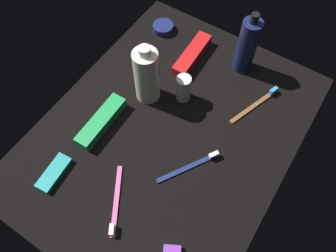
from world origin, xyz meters
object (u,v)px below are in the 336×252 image
(toothbrush_pink, at_px, (115,204))
(snack_bar_teal, at_px, (54,173))
(cream_tin_left, at_px, (163,27))
(lotion_bottle, at_px, (247,46))
(toothbrush_navy, at_px, (192,165))
(toothbrush_brown, at_px, (257,103))
(cream_tin_right, at_px, (145,69))
(deodorant_stick, at_px, (183,88))
(toothpaste_box_red, at_px, (192,55))
(toothpaste_box_green, at_px, (101,122))
(bodywash_bottle, at_px, (147,75))

(toothbrush_pink, distance_m, snack_bar_teal, 0.18)
(snack_bar_teal, xyz_separation_m, cream_tin_left, (-0.58, -0.05, 0.00))
(lotion_bottle, xyz_separation_m, toothbrush_navy, (0.37, 0.04, -0.08))
(toothbrush_navy, relative_size, toothbrush_brown, 0.92)
(lotion_bottle, height_order, toothbrush_navy, lotion_bottle)
(toothbrush_navy, relative_size, snack_bar_teal, 1.54)
(toothbrush_pink, xyz_separation_m, toothbrush_brown, (-0.46, 0.16, 0.00))
(lotion_bottle, height_order, snack_bar_teal, lotion_bottle)
(snack_bar_teal, xyz_separation_m, cream_tin_right, (-0.40, -0.00, 0.00))
(deodorant_stick, height_order, snack_bar_teal, deodorant_stick)
(toothbrush_brown, xyz_separation_m, cream_tin_left, (-0.10, -0.39, 0.00))
(toothpaste_box_red, xyz_separation_m, toothpaste_box_green, (0.34, -0.08, 0.00))
(toothbrush_navy, height_order, toothpaste_box_green, toothpaste_box_green)
(deodorant_stick, distance_m, toothbrush_brown, 0.22)
(toothbrush_navy, bearing_deg, bodywash_bottle, -118.68)
(toothbrush_navy, xyz_separation_m, toothpaste_box_green, (0.03, -0.27, 0.01))
(toothpaste_box_red, bearing_deg, cream_tin_left, -112.79)
(toothbrush_pink, height_order, toothpaste_box_red, toothpaste_box_red)
(lotion_bottle, relative_size, bodywash_bottle, 1.05)
(toothpaste_box_red, relative_size, cream_tin_left, 2.63)
(lotion_bottle, distance_m, toothbrush_navy, 0.38)
(bodywash_bottle, relative_size, toothpaste_box_red, 1.11)
(lotion_bottle, bearing_deg, toothpaste_box_red, -69.26)
(deodorant_stick, xyz_separation_m, toothpaste_box_green, (0.20, -0.14, -0.03))
(toothbrush_pink, bearing_deg, cream_tin_left, -157.73)
(deodorant_stick, bearing_deg, toothbrush_navy, 38.27)
(cream_tin_left, xyz_separation_m, cream_tin_right, (0.17, 0.05, -0.00))
(toothbrush_navy, height_order, toothbrush_pink, same)
(toothpaste_box_red, relative_size, toothpaste_box_green, 1.00)
(toothbrush_pink, height_order, cream_tin_right, toothbrush_pink)
(cream_tin_left, bearing_deg, bodywash_bottle, 23.96)
(bodywash_bottle, height_order, cream_tin_right, bodywash_bottle)
(toothbrush_navy, bearing_deg, lotion_bottle, -173.00)
(deodorant_stick, relative_size, cream_tin_right, 1.26)
(lotion_bottle, relative_size, cream_tin_right, 2.99)
(lotion_bottle, relative_size, toothpaste_box_green, 1.17)
(toothbrush_navy, bearing_deg, cream_tin_right, -124.00)
(lotion_bottle, relative_size, toothbrush_brown, 1.18)
(toothbrush_navy, bearing_deg, cream_tin_left, -137.71)
(deodorant_stick, height_order, toothpaste_box_red, deodorant_stick)
(deodorant_stick, bearing_deg, lotion_bottle, 155.42)
(deodorant_stick, xyz_separation_m, cream_tin_left, (-0.19, -0.20, -0.03))
(lotion_bottle, bearing_deg, snack_bar_teal, -22.38)
(deodorant_stick, height_order, cream_tin_right, deodorant_stick)
(toothbrush_navy, xyz_separation_m, snack_bar_teal, (0.21, -0.28, 0.00))
(toothbrush_brown, bearing_deg, bodywash_bottle, -63.02)
(toothpaste_box_red, xyz_separation_m, cream_tin_left, (-0.05, -0.14, -0.01))
(deodorant_stick, xyz_separation_m, toothbrush_brown, (-0.09, 0.19, -0.04))
(toothbrush_brown, xyz_separation_m, toothpaste_box_green, (0.29, -0.33, 0.01))
(lotion_bottle, xyz_separation_m, toothpaste_box_green, (0.40, -0.23, -0.07))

